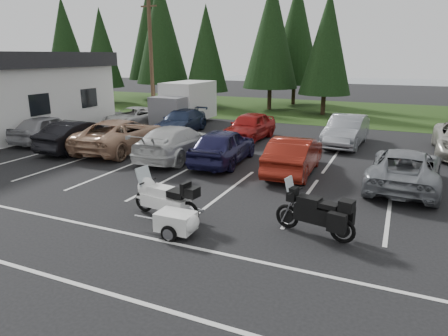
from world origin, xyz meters
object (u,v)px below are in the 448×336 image
at_px(touring_motorcycle, 165,194).
at_px(cargo_trailer, 176,224).
at_px(car_near_0, 48,128).
at_px(car_near_6, 405,168).
at_px(car_far_2, 249,126).
at_px(car_far_3, 346,131).
at_px(car_near_1, 80,135).
at_px(car_far_1, 181,121).
at_px(adventure_motorcycle, 315,209).
at_px(utility_pole, 151,55).
at_px(car_near_4, 223,146).
at_px(car_near_2, 121,135).
at_px(car_near_5, 294,155).
at_px(car_near_3, 177,142).
at_px(box_truck, 182,104).
at_px(car_far_0, 133,118).

distance_m(touring_motorcycle, cargo_trailer, 1.40).
xyz_separation_m(car_near_0, car_near_6, (18.32, -0.56, -0.05)).
distance_m(car_far_2, car_far_3, 5.32).
bearing_deg(car_near_1, car_far_1, -109.83).
xyz_separation_m(car_near_1, adventure_motorcycle, (13.03, -5.21, -0.00)).
height_order(utility_pole, car_near_4, utility_pole).
bearing_deg(touring_motorcycle, utility_pole, 132.44).
bearing_deg(car_near_2, car_far_2, -139.81).
bearing_deg(car_far_3, car_near_5, -97.59).
xyz_separation_m(car_near_4, touring_motorcycle, (0.97, -6.41, -0.06)).
height_order(car_near_0, car_near_3, car_near_3).
relative_size(utility_pole, car_far_2, 1.96).
xyz_separation_m(utility_pole, touring_motorcycle, (9.76, -14.07, -3.96)).
relative_size(car_near_3, adventure_motorcycle, 2.12).
height_order(utility_pole, car_near_2, utility_pole).
height_order(car_near_6, cargo_trailer, car_near_6).
xyz_separation_m(car_near_0, car_near_1, (3.10, -0.82, 0.00)).
bearing_deg(car_far_2, car_near_1, -136.51).
relative_size(utility_pole, car_near_2, 1.55).
height_order(car_near_3, car_far_3, car_far_3).
relative_size(car_near_4, car_far_3, 0.96).
relative_size(box_truck, car_near_0, 1.24).
distance_m(car_near_6, cargo_trailer, 8.97).
bearing_deg(car_near_6, adventure_motorcycle, 71.27).
height_order(car_near_1, touring_motorcycle, car_near_1).
height_order(car_near_3, car_far_2, car_far_2).
relative_size(box_truck, car_near_5, 1.21).
height_order(utility_pole, car_near_5, utility_pole).
xyz_separation_m(car_near_4, car_near_5, (3.28, -0.23, -0.04)).
xyz_separation_m(utility_pole, car_near_3, (6.41, -7.75, -3.92)).
height_order(car_near_3, car_near_4, car_near_4).
relative_size(car_near_6, car_far_1, 1.05).
distance_m(utility_pole, touring_motorcycle, 17.57).
bearing_deg(car_near_3, car_near_6, 176.45).
bearing_deg(car_near_0, utility_pole, -109.69).
height_order(box_truck, touring_motorcycle, box_truck).
xyz_separation_m(car_far_0, adventure_motorcycle, (14.59, -11.83, 0.10)).
xyz_separation_m(utility_pole, car_far_0, (-0.51, -1.68, -4.03)).
xyz_separation_m(utility_pole, car_near_0, (-2.06, -7.48, -3.93)).
bearing_deg(box_truck, utility_pole, -165.96).
relative_size(car_near_1, car_near_4, 0.99).
relative_size(car_near_3, car_near_6, 1.04).
height_order(car_near_5, touring_motorcycle, car_near_5).
relative_size(car_far_0, cargo_trailer, 3.28).
distance_m(box_truck, car_near_2, 8.04).
bearing_deg(cargo_trailer, box_truck, 118.88).
height_order(box_truck, car_far_1, box_truck).
bearing_deg(car_far_3, car_far_1, -173.84).
height_order(box_truck, car_near_3, box_truck).
xyz_separation_m(car_near_1, cargo_trailer, (9.64, -6.75, -0.43)).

